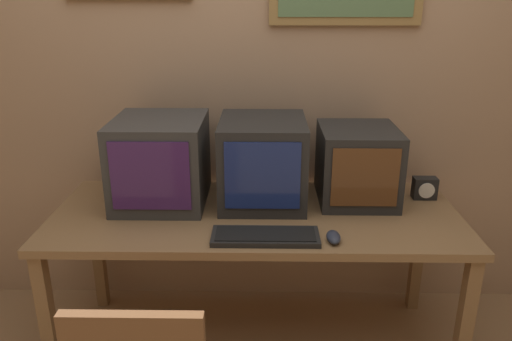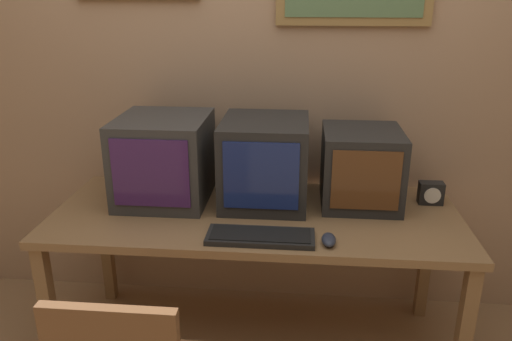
{
  "view_description": "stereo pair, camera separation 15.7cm",
  "coord_description": "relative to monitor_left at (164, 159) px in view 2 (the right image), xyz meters",
  "views": [
    {
      "loc": [
        0.03,
        -1.41,
        1.69
      ],
      "look_at": [
        0.0,
        0.67,
        0.94
      ],
      "focal_mm": 35.0,
      "sensor_mm": 36.0,
      "label": 1
    },
    {
      "loc": [
        0.19,
        -1.4,
        1.69
      ],
      "look_at": [
        0.0,
        0.67,
        0.94
      ],
      "focal_mm": 35.0,
      "sensor_mm": 36.0,
      "label": 2
    }
  ],
  "objects": [
    {
      "name": "keyboard_main",
      "position": [
        0.49,
        -0.39,
        -0.19
      ],
      "size": [
        0.44,
        0.16,
        0.03
      ],
      "color": "black",
      "rests_on": "desk"
    },
    {
      "name": "monitor_left",
      "position": [
        0.0,
        0.0,
        0.0
      ],
      "size": [
        0.42,
        0.46,
        0.4
      ],
      "color": "#333333",
      "rests_on": "desk"
    },
    {
      "name": "monitor_center",
      "position": [
        0.48,
        0.02,
        -0.0
      ],
      "size": [
        0.4,
        0.45,
        0.4
      ],
      "color": "black",
      "rests_on": "desk"
    },
    {
      "name": "desk",
      "position": [
        0.45,
        -0.12,
        -0.27
      ],
      "size": [
        1.85,
        0.76,
        0.73
      ],
      "color": "olive",
      "rests_on": "ground_plane"
    },
    {
      "name": "mouse_near_keyboard",
      "position": [
        0.77,
        -0.4,
        -0.18
      ],
      "size": [
        0.06,
        0.11,
        0.04
      ],
      "color": "#282D3D",
      "rests_on": "desk"
    },
    {
      "name": "wall_back",
      "position": [
        0.45,
        0.36,
        0.37
      ],
      "size": [
        8.0,
        0.08,
        2.6
      ],
      "color": "tan",
      "rests_on": "ground_plane"
    },
    {
      "name": "monitor_right",
      "position": [
        0.93,
        0.04,
        -0.03
      ],
      "size": [
        0.36,
        0.4,
        0.35
      ],
      "color": "black",
      "rests_on": "desk"
    },
    {
      "name": "desk_clock",
      "position": [
        1.27,
        0.05,
        -0.15
      ],
      "size": [
        0.11,
        0.07,
        0.11
      ],
      "color": "black",
      "rests_on": "desk"
    }
  ]
}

